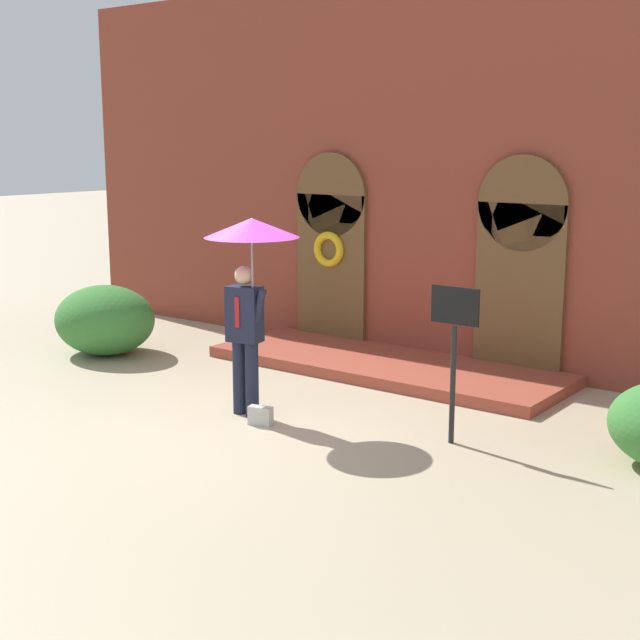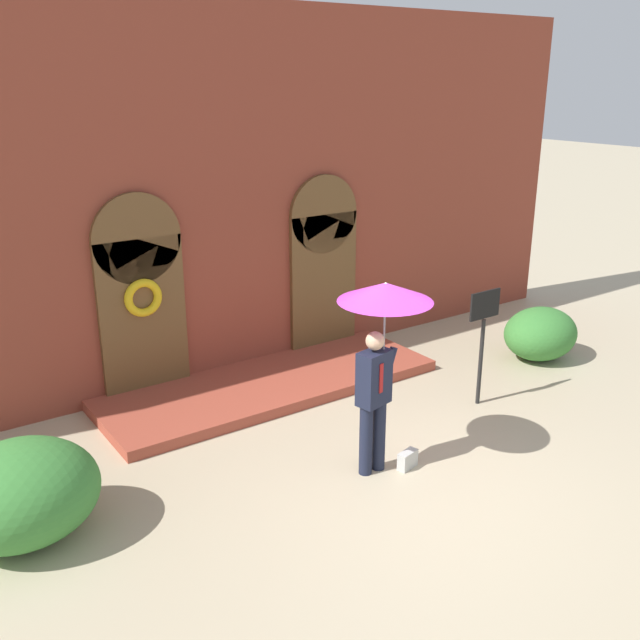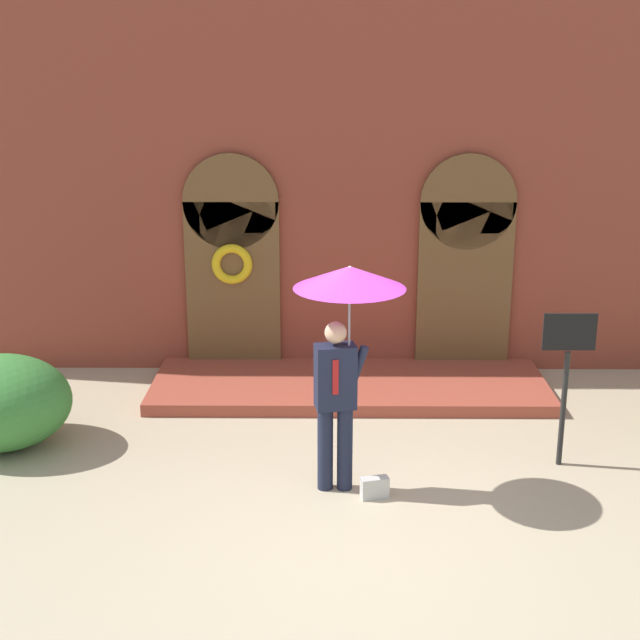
% 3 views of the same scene
% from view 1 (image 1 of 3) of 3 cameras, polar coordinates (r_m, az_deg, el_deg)
% --- Properties ---
extents(ground_plane, '(80.00, 80.00, 0.00)m').
position_cam_1_polar(ground_plane, '(10.43, -5.00, -6.66)').
color(ground_plane, tan).
extents(building_facade, '(14.00, 2.30, 5.60)m').
position_cam_1_polar(building_facade, '(13.30, 6.99, 8.97)').
color(building_facade, brown).
rests_on(building_facade, ground).
extents(person_with_umbrella, '(1.10, 1.10, 2.36)m').
position_cam_1_polar(person_with_umbrella, '(10.31, -4.51, 4.05)').
color(person_with_umbrella, '#191E33').
rests_on(person_with_umbrella, ground).
extents(handbag, '(0.30, 0.18, 0.22)m').
position_cam_1_polar(handbag, '(10.35, -3.83, -6.14)').
color(handbag, '#B7B7B2').
rests_on(handbag, ground).
extents(sign_post, '(0.56, 0.06, 1.72)m').
position_cam_1_polar(sign_post, '(9.57, 8.58, -1.18)').
color(sign_post, black).
rests_on(sign_post, ground).
extents(shrub_left, '(1.60, 1.43, 1.07)m').
position_cam_1_polar(shrub_left, '(14.00, -13.61, -0.00)').
color(shrub_left, '#387A33').
rests_on(shrub_left, ground).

